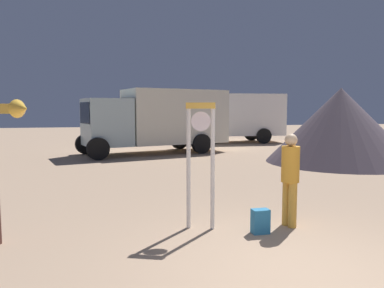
# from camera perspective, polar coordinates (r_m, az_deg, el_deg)

# --- Properties ---
(ground_plane) EXTENTS (80.00, 80.00, 0.00)m
(ground_plane) POSITION_cam_1_polar(r_m,az_deg,el_deg) (4.88, 17.01, -19.18)
(ground_plane) COLOR tan
(standing_clock) EXTENTS (0.48, 0.25, 2.12)m
(standing_clock) POSITION_cam_1_polar(r_m,az_deg,el_deg) (6.17, 1.33, -1.44)
(standing_clock) COLOR silver
(standing_clock) RESTS_ON ground_plane
(arrow_sign) EXTENTS (0.77, 0.79, 2.44)m
(arrow_sign) POSITION_cam_1_polar(r_m,az_deg,el_deg) (5.89, -27.07, 0.48)
(arrow_sign) COLOR brown
(arrow_sign) RESTS_ON ground_plane
(person_near_clock) EXTENTS (0.31, 0.31, 1.60)m
(person_near_clock) POSITION_cam_1_polar(r_m,az_deg,el_deg) (6.56, 14.87, -4.63)
(person_near_clock) COLOR gold
(person_near_clock) RESTS_ON ground_plane
(backpack) EXTENTS (0.28, 0.22, 0.40)m
(backpack) POSITION_cam_1_polar(r_m,az_deg,el_deg) (6.25, 10.45, -11.63)
(backpack) COLOR teal
(backpack) RESTS_ON ground_plane
(box_truck_near) EXTENTS (7.06, 4.01, 2.91)m
(box_truck_near) POSITION_cam_1_polar(r_m,az_deg,el_deg) (17.17, -5.03, 3.95)
(box_truck_near) COLOR silver
(box_truck_near) RESTS_ON ground_plane
(box_truck_far) EXTENTS (6.13, 2.73, 2.93)m
(box_truck_far) POSITION_cam_1_polar(r_m,az_deg,el_deg) (22.88, 7.07, 4.23)
(box_truck_far) COLOR white
(box_truck_far) RESTS_ON ground_plane
(dome_tent) EXTENTS (5.46, 5.46, 2.82)m
(dome_tent) POSITION_cam_1_polar(r_m,az_deg,el_deg) (15.07, 21.80, 2.68)
(dome_tent) COLOR #4D414A
(dome_tent) RESTS_ON ground_plane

